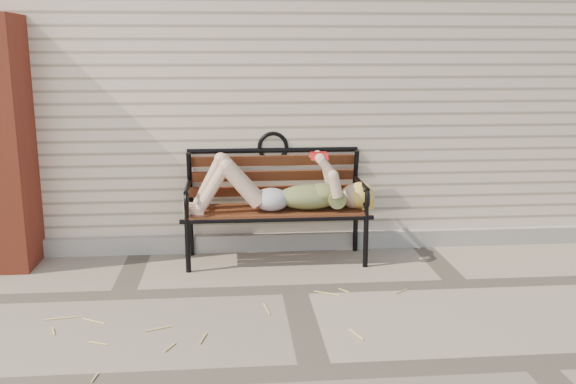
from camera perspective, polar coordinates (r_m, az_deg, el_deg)
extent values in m
plane|color=gray|center=(4.79, 0.55, -8.65)|extent=(80.00, 80.00, 0.00)
cube|color=beige|center=(7.46, -1.72, 10.78)|extent=(8.00, 4.00, 3.00)
cube|color=#A39C93|center=(5.68, -0.41, -4.41)|extent=(8.00, 0.10, 0.15)
cylinder|color=black|center=(5.14, -8.90, -4.76)|extent=(0.04, 0.04, 0.43)
cylinder|color=black|center=(5.55, -8.62, -3.43)|extent=(0.04, 0.04, 0.43)
cylinder|color=black|center=(5.23, 6.92, -4.36)|extent=(0.04, 0.04, 0.43)
cylinder|color=black|center=(5.64, 6.02, -3.09)|extent=(0.04, 0.04, 0.43)
cube|color=#572A16|center=(5.29, -1.09, -1.66)|extent=(1.47, 0.47, 0.03)
cylinder|color=black|center=(5.08, -0.92, -2.47)|extent=(1.54, 0.04, 0.04)
cylinder|color=black|center=(5.50, -1.25, -1.30)|extent=(1.54, 0.04, 0.04)
torus|color=black|center=(5.51, -1.35, 4.03)|extent=(0.27, 0.03, 0.27)
ellipsoid|color=#092F44|center=(5.26, 1.86, -0.45)|extent=(0.52, 0.30, 0.20)
ellipsoid|color=#092F44|center=(5.26, 3.12, -0.07)|extent=(0.25, 0.29, 0.15)
ellipsoid|color=#B6B7BC|center=(5.23, -1.50, -0.67)|extent=(0.29, 0.33, 0.18)
sphere|color=beige|center=(5.31, 5.89, -0.37)|extent=(0.21, 0.21, 0.21)
ellipsoid|color=#F0CF5A|center=(5.32, 6.40, -0.31)|extent=(0.24, 0.24, 0.22)
cube|color=#AF1416|center=(5.20, 2.74, 3.51)|extent=(0.13, 0.02, 0.02)
cube|color=beige|center=(5.16, 2.79, 3.15)|extent=(0.13, 0.08, 0.05)
cube|color=beige|center=(5.24, 2.67, 3.29)|extent=(0.13, 0.08, 0.05)
cube|color=#AF1416|center=(5.16, 2.80, 3.19)|extent=(0.14, 0.09, 0.05)
cube|color=#AF1416|center=(5.24, 2.67, 3.34)|extent=(0.14, 0.09, 0.05)
cylinder|color=#DDD26B|center=(3.71, 1.20, -15.19)|extent=(0.10, 0.07, 0.01)
cylinder|color=#DDD26B|center=(3.75, -14.10, -15.28)|extent=(0.09, 0.07, 0.01)
cylinder|color=#DDD26B|center=(3.86, 2.24, -14.04)|extent=(0.09, 0.06, 0.01)
cylinder|color=#DDD26B|center=(4.10, -11.16, -12.62)|extent=(0.02, 0.10, 0.01)
cylinder|color=#DDD26B|center=(4.23, 12.74, -11.84)|extent=(0.10, 0.08, 0.01)
cylinder|color=#DDD26B|center=(4.72, 5.97, -8.95)|extent=(0.15, 0.14, 0.01)
cylinder|color=#DDD26B|center=(4.15, -9.76, -12.22)|extent=(0.08, 0.10, 0.01)
cylinder|color=#DDD26B|center=(3.79, -8.31, -14.69)|extent=(0.16, 0.08, 0.01)
cylinder|color=#DDD26B|center=(4.17, -2.26, -11.93)|extent=(0.13, 0.13, 0.01)
cylinder|color=#DDD26B|center=(4.84, 11.29, -8.58)|extent=(0.02, 0.13, 0.01)
cylinder|color=#DDD26B|center=(4.94, 9.80, -8.09)|extent=(0.16, 0.10, 0.01)
cylinder|color=#DDD26B|center=(3.97, -4.11, -13.25)|extent=(0.03, 0.12, 0.01)
cylinder|color=#DDD26B|center=(3.72, 4.37, -15.17)|extent=(0.01, 0.17, 0.01)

